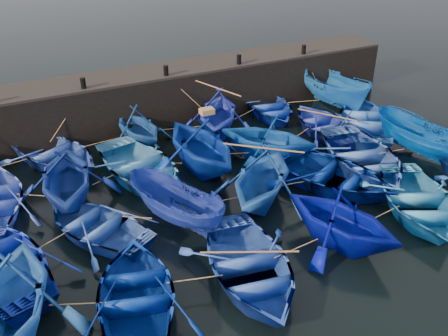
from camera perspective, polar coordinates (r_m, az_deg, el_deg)
name	(u,v)px	position (r m, az deg, el deg)	size (l,w,h in m)	color
ground	(263,224)	(18.29, 4.45, -6.39)	(120.00, 120.00, 0.00)	black
quay_wall	(162,96)	(26.15, -7.13, 8.21)	(26.00, 2.50, 2.50)	black
quay_top	(160,71)	(25.70, -7.32, 10.93)	(26.00, 2.50, 0.12)	black
bollard_1	(83,83)	(23.85, -15.80, 9.32)	(0.24, 0.24, 0.50)	black
bollard_2	(166,70)	(24.80, -6.65, 11.02)	(0.24, 0.24, 0.50)	black
bollard_3	(239,59)	(26.32, 1.72, 12.32)	(0.24, 0.24, 0.50)	black
bollard_4	(304,49)	(28.34, 9.10, 13.24)	(0.24, 0.24, 0.50)	black
boat_1	(55,154)	(22.97, -18.74, 1.56)	(3.54, 4.94, 1.03)	blue
boat_2	(138,126)	(23.59, -9.85, 4.78)	(3.17, 3.67, 1.93)	#164A8F
boat_3	(218,111)	(24.32, -0.70, 6.50)	(3.78, 4.38, 2.31)	#1C31BF
boat_4	(270,107)	(26.66, 5.24, 6.94)	(3.24, 4.52, 0.94)	#11349D
boat_5	(334,89)	(28.11, 12.43, 8.77)	(1.96, 5.21, 2.02)	blue
boat_7	(66,176)	(19.68, -17.57, -0.84)	(3.94, 4.57, 2.40)	navy
boat_8	(140,167)	(20.90, -9.56, 0.12)	(3.92, 5.47, 1.14)	#357CD4
boat_9	(201,143)	(20.96, -2.65, 2.85)	(4.21, 4.89, 2.57)	navy
boat_10	(268,137)	(21.92, 5.02, 3.56)	(3.69, 4.28, 2.25)	#0946A2
boat_11	(326,124)	(25.03, 11.57, 4.90)	(3.36, 4.70, 0.97)	#20349E
boat_12	(366,120)	(25.73, 15.97, 5.28)	(4.03, 5.63, 1.17)	blue
boat_14	(97,225)	(17.96, -14.32, -6.33)	(3.18, 4.45, 0.92)	#274EAC
boat_15	(175,206)	(17.84, -5.57, -4.30)	(1.59, 4.23, 1.63)	navy
boat_16	(262,177)	(18.78, 4.37, -0.99)	(3.88, 4.51, 2.37)	#14499E
boat_17	(331,174)	(20.55, 12.17, -0.72)	(3.93, 5.50, 1.14)	navy
boat_18	(363,157)	(22.11, 15.58, 1.21)	(4.09, 5.72, 1.19)	#2E56B6
boat_19	(420,138)	(23.91, 21.52, 3.18)	(1.73, 4.58, 1.77)	#00418E
boat_20	(9,297)	(14.78, -23.31, -13.39)	(4.07, 4.72, 2.49)	blue
boat_21	(137,294)	(15.01, -9.90, -13.97)	(3.46, 4.83, 1.00)	navy
boat_22	(249,267)	(15.62, 2.89, -11.19)	(3.74, 5.23, 1.08)	#1D419F
boat_23	(342,218)	(17.07, 13.31, -5.58)	(3.66, 4.24, 2.23)	#00098F
boat_24	(418,200)	(19.89, 21.25, -3.45)	(3.73, 5.21, 1.08)	#2375C1
wooden_crate	(207,111)	(20.47, -1.97, 6.51)	(0.56, 0.40, 0.23)	#9B7343
mooring_ropes	(200,146)	(21.60, -2.78, 2.50)	(18.55, 11.92, 2.10)	tan
loose_oars	(267,140)	(20.33, 4.88, 3.22)	(10.68, 12.03, 1.46)	#99724C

